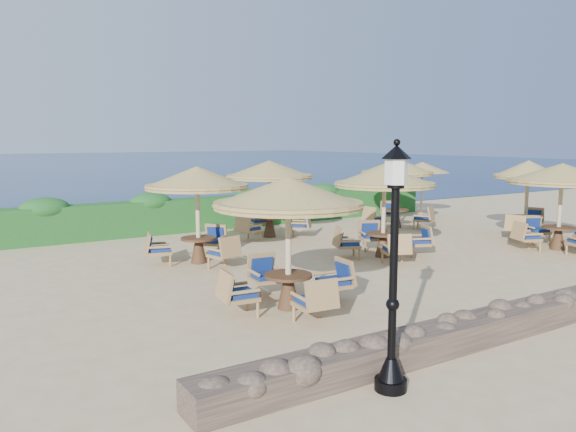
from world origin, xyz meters
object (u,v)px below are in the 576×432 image
Objects in this scene: cafe_set_2 at (561,188)px; cafe_set_6 at (528,182)px; cafe_set_1 at (384,193)px; extra_parasol at (422,167)px; cafe_set_4 at (269,181)px; cafe_set_3 at (197,194)px; lamp_post at (393,279)px; cafe_set_0 at (288,216)px; cafe_set_5 at (397,178)px.

cafe_set_6 is (1.23, 2.02, -0.03)m from cafe_set_2.
extra_parasol is at bearing 37.85° from cafe_set_1.
cafe_set_1 is 4.75m from cafe_set_4.
cafe_set_3 is at bearing -164.42° from extra_parasol.
cafe_set_2 is at bearing -101.88° from extra_parasol.
lamp_post reaches higher than cafe_set_4.
cafe_set_2 and cafe_set_3 have the same top height.
cafe_set_1 reaches higher than extra_parasol.
cafe_set_3 is (-4.82, 2.09, 0.07)m from cafe_set_1.
cafe_set_6 is at bearing 13.70° from cafe_set_0.
lamp_post is 1.10× the size of cafe_set_4.
cafe_set_2 is 1.15× the size of cafe_set_5.
cafe_set_0 is at bearing -117.38° from cafe_set_4.
cafe_set_3 and cafe_set_6 have the same top height.
cafe_set_2 is 1.12× the size of cafe_set_6.
cafe_set_6 is at bearing 58.75° from cafe_set_2.
lamp_post is 1.16× the size of cafe_set_3.
extra_parasol is at bearing 86.57° from cafe_set_6.
cafe_set_0 and cafe_set_2 have the same top height.
cafe_set_5 is at bearing 43.62° from cafe_set_1.
lamp_post is at bearing -132.90° from cafe_set_5.
lamp_post is at bearing -151.47° from cafe_set_6.
lamp_post reaches higher than cafe_set_0.
cafe_set_2 is at bearing 4.36° from cafe_set_0.
cafe_set_4 is (3.83, 7.39, 0.08)m from cafe_set_0.
extra_parasol is at bearing 43.60° from lamp_post.
cafe_set_1 is at bearing 49.33° from lamp_post.
cafe_set_6 is (11.39, -2.06, -0.02)m from cafe_set_3.
cafe_set_1 is at bearing -179.75° from cafe_set_6.
cafe_set_4 is 1.05× the size of cafe_set_6.
cafe_set_0 is 10.31m from cafe_set_2.
extra_parasol is (12.60, 12.00, 0.62)m from lamp_post.
extra_parasol is at bearing 27.59° from cafe_set_5.
cafe_set_0 is at bearing -175.64° from cafe_set_2.
cafe_set_6 is at bearing -93.43° from extra_parasol.
lamp_post reaches higher than cafe_set_6.
cafe_set_1 is at bearing 159.55° from cafe_set_2.
cafe_set_1 is at bearing 29.33° from cafe_set_0.
lamp_post is at bearing -157.16° from cafe_set_2.
cafe_set_2 is (-1.55, -7.34, -0.26)m from extra_parasol.
cafe_set_6 is (12.28, 6.68, 0.34)m from lamp_post.
cafe_set_6 is (-0.32, -5.32, -0.28)m from extra_parasol.
cafe_set_3 is at bearing 158.12° from cafe_set_2.
lamp_post is at bearing -112.22° from cafe_set_4.
lamp_post is 14.38m from cafe_set_5.
cafe_set_1 is 5.62m from cafe_set_5.
cafe_set_1 is (5.71, 6.65, 0.29)m from lamp_post.
cafe_set_0 is 1.05× the size of cafe_set_6.
cafe_set_6 is at bearing -10.26° from cafe_set_3.
cafe_set_6 is (11.51, 2.80, 0.02)m from cafe_set_0.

